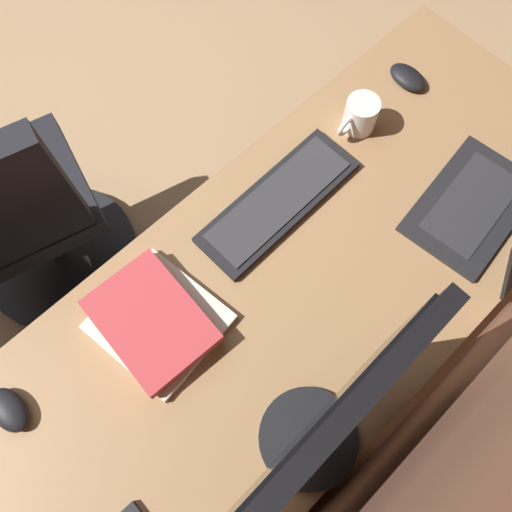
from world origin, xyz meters
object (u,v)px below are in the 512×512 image
object	(u,v)px
monitor_primary	(322,429)
mouse_spare	(9,410)
laptop_left	(499,211)
keyboard_main	(278,201)
book_stack_near	(154,321)
mouse_main	(408,77)
office_chair	(20,222)
coffee_mug	(360,115)
drawer_pedestal	(217,407)

from	to	relation	value
monitor_primary	mouse_spare	xyz separation A→B (m)	(0.40, -0.45, -0.24)
laptop_left	keyboard_main	xyz separation A→B (m)	(0.33, -0.37, -0.04)
laptop_left	mouse_spare	size ratio (longest dim) A/B	3.39
keyboard_main	mouse_spare	bearing A→B (deg)	-2.86
keyboard_main	mouse_spare	distance (m)	0.72
book_stack_near	monitor_primary	bearing A→B (deg)	100.33
laptop_left	keyboard_main	bearing A→B (deg)	-48.83
mouse_spare	keyboard_main	bearing A→B (deg)	177.14
laptop_left	book_stack_near	world-z (taller)	laptop_left
mouse_main	book_stack_near	distance (m)	0.89
laptop_left	office_chair	distance (m)	1.28
coffee_mug	keyboard_main	bearing A→B (deg)	3.43
mouse_spare	office_chair	bearing A→B (deg)	-114.72
mouse_spare	book_stack_near	xyz separation A→B (m)	(-0.33, 0.06, 0.01)
laptop_left	coffee_mug	bearing A→B (deg)	-85.30
mouse_main	coffee_mug	size ratio (longest dim) A/B	0.86
book_stack_near	office_chair	distance (m)	0.67
drawer_pedestal	office_chair	distance (m)	0.78
keyboard_main	book_stack_near	world-z (taller)	book_stack_near
laptop_left	mouse_main	world-z (taller)	laptop_left
drawer_pedestal	mouse_main	bearing A→B (deg)	-166.11
mouse_spare	book_stack_near	size ratio (longest dim) A/B	0.38
drawer_pedestal	monitor_primary	bearing A→B (deg)	111.73
keyboard_main	coffee_mug	distance (m)	0.30
book_stack_near	office_chair	bearing A→B (deg)	-81.90
drawer_pedestal	mouse_main	xyz separation A→B (m)	(-0.90, -0.22, 0.40)
office_chair	keyboard_main	bearing A→B (deg)	130.34
monitor_primary	laptop_left	world-z (taller)	monitor_primary
drawer_pedestal	mouse_spare	xyz separation A→B (m)	(0.31, -0.24, 0.40)
mouse_spare	laptop_left	bearing A→B (deg)	158.68
book_stack_near	laptop_left	bearing A→B (deg)	154.34
mouse_main	office_chair	bearing A→B (deg)	-29.22
mouse_spare	office_chair	distance (m)	0.65
book_stack_near	office_chair	size ratio (longest dim) A/B	0.29
monitor_primary	laptop_left	size ratio (longest dim) A/B	1.34
monitor_primary	coffee_mug	world-z (taller)	monitor_primary
keyboard_main	drawer_pedestal	bearing A→B (deg)	26.03
mouse_main	book_stack_near	bearing A→B (deg)	3.16
laptop_left	mouse_spare	bearing A→B (deg)	-21.32
book_stack_near	office_chair	xyz separation A→B (m)	(0.08, -0.59, -0.30)
drawer_pedestal	coffee_mug	world-z (taller)	coffee_mug
office_chair	book_stack_near	bearing A→B (deg)	98.10
laptop_left	office_chair	bearing A→B (deg)	-49.33
book_stack_near	mouse_main	bearing A→B (deg)	-176.84
keyboard_main	office_chair	bearing A→B (deg)	-49.66
drawer_pedestal	laptop_left	xyz separation A→B (m)	(-0.74, 0.17, 0.43)
book_stack_near	coffee_mug	world-z (taller)	coffee_mug
keyboard_main	mouse_main	bearing A→B (deg)	-177.39
keyboard_main	laptop_left	bearing A→B (deg)	131.17
drawer_pedestal	monitor_primary	world-z (taller)	monitor_primary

